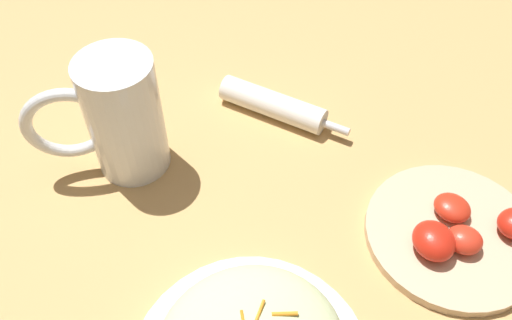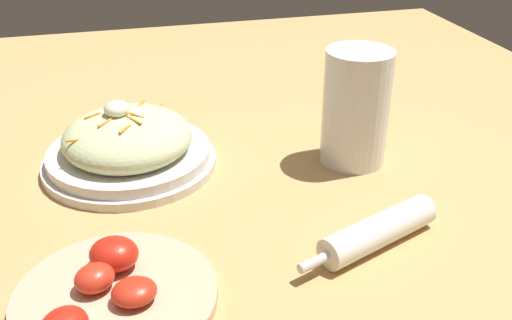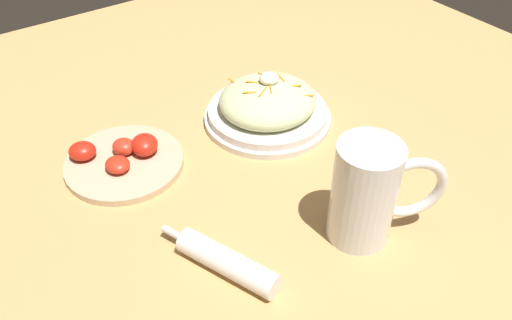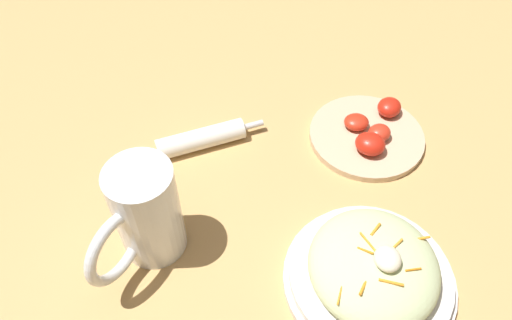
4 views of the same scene
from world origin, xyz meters
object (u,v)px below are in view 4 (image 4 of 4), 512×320
(tomato_plate, at_px, (369,134))
(salad_plate, at_px, (372,271))
(napkin_roll, at_px, (202,139))
(beer_mug, at_px, (146,217))

(tomato_plate, bearing_deg, salad_plate, -7.55)
(salad_plate, distance_m, napkin_roll, 0.34)
(salad_plate, distance_m, tomato_plate, 0.27)
(salad_plate, xyz_separation_m, napkin_roll, (-0.24, -0.24, -0.01))
(beer_mug, height_order, tomato_plate, beer_mug)
(beer_mug, distance_m, napkin_roll, 0.20)
(napkin_roll, distance_m, tomato_plate, 0.28)
(salad_plate, height_order, tomato_plate, salad_plate)
(salad_plate, relative_size, beer_mug, 1.48)
(salad_plate, xyz_separation_m, tomato_plate, (-0.27, 0.04, -0.02))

